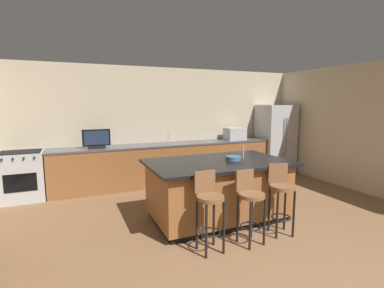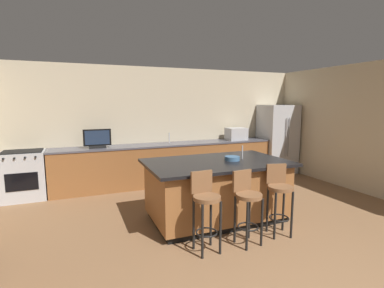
{
  "view_description": "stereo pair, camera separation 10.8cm",
  "coord_description": "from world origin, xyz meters",
  "px_view_note": "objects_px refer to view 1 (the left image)",
  "views": [
    {
      "loc": [
        -2.1,
        -1.32,
        1.85
      ],
      "look_at": [
        0.09,
        3.77,
        1.04
      ],
      "focal_mm": 26.82,
      "sensor_mm": 36.0,
      "label": 1
    },
    {
      "loc": [
        -2.0,
        -1.36,
        1.85
      ],
      "look_at": [
        0.09,
        3.77,
        1.04
      ],
      "focal_mm": 26.82,
      "sensor_mm": 36.0,
      "label": 2
    }
  ],
  "objects_px": {
    "bar_stool_center": "(250,201)",
    "bar_stool_right": "(281,193)",
    "bar_stool_left": "(209,204)",
    "microwave": "(235,134)",
    "cell_phone": "(234,158)",
    "tv_remote": "(237,158)",
    "tv_monitor": "(96,140)",
    "fruit_bowl": "(233,158)",
    "refrigerator": "(275,139)",
    "kitchen_island": "(218,189)",
    "range_oven": "(23,176)"
  },
  "relations": [
    {
      "from": "bar_stool_left",
      "to": "tv_monitor",
      "type": "bearing_deg",
      "value": 106.23
    },
    {
      "from": "fruit_bowl",
      "to": "tv_monitor",
      "type": "bearing_deg",
      "value": 130.29
    },
    {
      "from": "refrigerator",
      "to": "microwave",
      "type": "xyz_separation_m",
      "value": [
        -1.21,
        0.06,
        0.18
      ]
    },
    {
      "from": "range_oven",
      "to": "tv_monitor",
      "type": "xyz_separation_m",
      "value": [
        1.36,
        -0.05,
        0.63
      ]
    },
    {
      "from": "bar_stool_right",
      "to": "tv_remote",
      "type": "distance_m",
      "value": 0.98
    },
    {
      "from": "bar_stool_right",
      "to": "cell_phone",
      "type": "relative_size",
      "value": 6.58
    },
    {
      "from": "kitchen_island",
      "to": "bar_stool_right",
      "type": "height_order",
      "value": "bar_stool_right"
    },
    {
      "from": "kitchen_island",
      "to": "cell_phone",
      "type": "height_order",
      "value": "cell_phone"
    },
    {
      "from": "bar_stool_center",
      "to": "fruit_bowl",
      "type": "distance_m",
      "value": 0.97
    },
    {
      "from": "tv_remote",
      "to": "fruit_bowl",
      "type": "bearing_deg",
      "value": -135.03
    },
    {
      "from": "tv_monitor",
      "to": "bar_stool_right",
      "type": "bearing_deg",
      "value": -53.87
    },
    {
      "from": "range_oven",
      "to": "tv_monitor",
      "type": "height_order",
      "value": "tv_monitor"
    },
    {
      "from": "microwave",
      "to": "bar_stool_left",
      "type": "xyz_separation_m",
      "value": [
        -2.26,
        -3.08,
        -0.47
      ]
    },
    {
      "from": "refrigerator",
      "to": "bar_stool_center",
      "type": "relative_size",
      "value": 1.85
    },
    {
      "from": "kitchen_island",
      "to": "tv_remote",
      "type": "height_order",
      "value": "tv_remote"
    },
    {
      "from": "bar_stool_center",
      "to": "cell_phone",
      "type": "relative_size",
      "value": 6.43
    },
    {
      "from": "bar_stool_left",
      "to": "refrigerator",
      "type": "bearing_deg",
      "value": 38.28
    },
    {
      "from": "cell_phone",
      "to": "tv_remote",
      "type": "xyz_separation_m",
      "value": [
        0.04,
        -0.02,
        0.01
      ]
    },
    {
      "from": "bar_stool_center",
      "to": "tv_remote",
      "type": "xyz_separation_m",
      "value": [
        0.4,
        0.96,
        0.37
      ]
    },
    {
      "from": "fruit_bowl",
      "to": "cell_phone",
      "type": "xyz_separation_m",
      "value": [
        0.1,
        0.14,
        -0.03
      ]
    },
    {
      "from": "microwave",
      "to": "tv_monitor",
      "type": "relative_size",
      "value": 0.88
    },
    {
      "from": "range_oven",
      "to": "microwave",
      "type": "relative_size",
      "value": 1.96
    },
    {
      "from": "bar_stool_left",
      "to": "microwave",
      "type": "bearing_deg",
      "value": 51.01
    },
    {
      "from": "cell_phone",
      "to": "fruit_bowl",
      "type": "bearing_deg",
      "value": -126.5
    },
    {
      "from": "refrigerator",
      "to": "bar_stool_center",
      "type": "distance_m",
      "value": 4.22
    },
    {
      "from": "microwave",
      "to": "fruit_bowl",
      "type": "distance_m",
      "value": 2.68
    },
    {
      "from": "fruit_bowl",
      "to": "bar_stool_right",
      "type": "bearing_deg",
      "value": -68.42
    },
    {
      "from": "tv_monitor",
      "to": "bar_stool_center",
      "type": "distance_m",
      "value": 3.5
    },
    {
      "from": "microwave",
      "to": "bar_stool_center",
      "type": "height_order",
      "value": "microwave"
    },
    {
      "from": "microwave",
      "to": "bar_stool_center",
      "type": "bearing_deg",
      "value": -118.41
    },
    {
      "from": "range_oven",
      "to": "kitchen_island",
      "type": "bearing_deg",
      "value": -36.77
    },
    {
      "from": "bar_stool_left",
      "to": "tv_remote",
      "type": "relative_size",
      "value": 5.89
    },
    {
      "from": "bar_stool_right",
      "to": "tv_remote",
      "type": "bearing_deg",
      "value": 113.12
    },
    {
      "from": "tv_monitor",
      "to": "bar_stool_left",
      "type": "relative_size",
      "value": 0.54
    },
    {
      "from": "bar_stool_center",
      "to": "bar_stool_right",
      "type": "xyz_separation_m",
      "value": [
        0.57,
        0.07,
        0.02
      ]
    },
    {
      "from": "microwave",
      "to": "cell_phone",
      "type": "bearing_deg",
      "value": -121.94
    },
    {
      "from": "kitchen_island",
      "to": "tv_monitor",
      "type": "height_order",
      "value": "tv_monitor"
    },
    {
      "from": "refrigerator",
      "to": "bar_stool_left",
      "type": "relative_size",
      "value": 1.78
    },
    {
      "from": "bar_stool_right",
      "to": "bar_stool_center",
      "type": "bearing_deg",
      "value": -160.59
    },
    {
      "from": "bar_stool_left",
      "to": "tv_remote",
      "type": "height_order",
      "value": "bar_stool_left"
    },
    {
      "from": "kitchen_island",
      "to": "refrigerator",
      "type": "xyz_separation_m",
      "value": [
        2.89,
        2.17,
        0.41
      ]
    },
    {
      "from": "microwave",
      "to": "fruit_bowl",
      "type": "relative_size",
      "value": 2.01
    },
    {
      "from": "bar_stool_left",
      "to": "cell_phone",
      "type": "xyz_separation_m",
      "value": [
        0.94,
        0.95,
        0.34
      ]
    },
    {
      "from": "refrigerator",
      "to": "fruit_bowl",
      "type": "distance_m",
      "value": 3.44
    },
    {
      "from": "tv_monitor",
      "to": "bar_stool_right",
      "type": "distance_m",
      "value": 3.74
    },
    {
      "from": "refrigerator",
      "to": "range_oven",
      "type": "bearing_deg",
      "value": 179.41
    },
    {
      "from": "fruit_bowl",
      "to": "cell_phone",
      "type": "bearing_deg",
      "value": 54.72
    },
    {
      "from": "refrigerator",
      "to": "fruit_bowl",
      "type": "xyz_separation_m",
      "value": [
        -2.64,
        -2.2,
        0.08
      ]
    },
    {
      "from": "range_oven",
      "to": "cell_phone",
      "type": "xyz_separation_m",
      "value": [
        3.33,
        -2.12,
        0.47
      ]
    },
    {
      "from": "refrigerator",
      "to": "fruit_bowl",
      "type": "height_order",
      "value": "refrigerator"
    }
  ]
}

